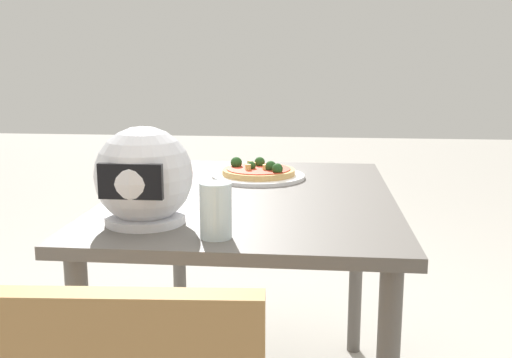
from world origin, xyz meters
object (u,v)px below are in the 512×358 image
Objects in this scene: motorcycle_helmet at (144,178)px; drinking_glass at (216,210)px; dining_table at (253,224)px; pizza at (258,170)px.

drinking_glass is (-0.19, 0.10, -0.05)m from motorcycle_helmet.
dining_table is at bearing -94.51° from drinking_glass.
motorcycle_helmet reaches higher than pizza.
drinking_glass is (0.03, 0.67, 0.04)m from pizza.
motorcycle_helmet reaches higher than drinking_glass.
drinking_glass is at bearing 151.56° from motorcycle_helmet.
motorcycle_helmet reaches higher than dining_table.
motorcycle_helmet is 0.22m from drinking_glass.
drinking_glass is (0.04, 0.44, 0.15)m from dining_table.
pizza is at bearing -92.45° from drinking_glass.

